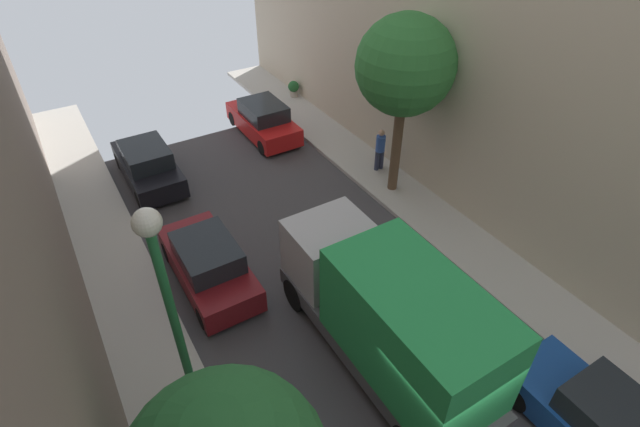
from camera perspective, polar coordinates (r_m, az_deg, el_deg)
The scene contains 9 objects.
sidewalk_right at distance 15.14m, azimuth 28.58°, elevation -12.70°, with size 2.00×44.00×0.15m, color #B7B2A8.
parked_car_left_3 at distance 14.75m, azimuth -12.91°, elevation -5.73°, with size 1.78×4.20×1.57m.
parked_car_left_4 at distance 19.80m, azimuth -19.47°, elevation 5.36°, with size 1.78×4.20×1.57m.
parked_car_right_2 at distance 22.05m, azimuth -6.65°, elevation 10.78°, with size 1.78×4.20×1.57m.
delivery_truck at distance 11.75m, azimuth 8.06°, elevation -11.68°, with size 2.26×6.60×3.38m.
pedestrian at distance 19.18m, azimuth 7.05°, elevation 7.55°, with size 0.40×0.36×1.72m.
street_tree_1 at distance 16.44m, azimuth 9.93°, elevation 16.55°, with size 3.25×3.25×6.35m.
potted_plant_3 at distance 25.44m, azimuth -3.11°, elevation 14.42°, with size 0.55×0.55×0.79m.
lamp_post at distance 8.72m, azimuth -16.76°, elevation -11.51°, with size 0.44×0.44×6.37m.
Camera 1 is at (-5.30, -3.34, 10.66)m, focal length 27.39 mm.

